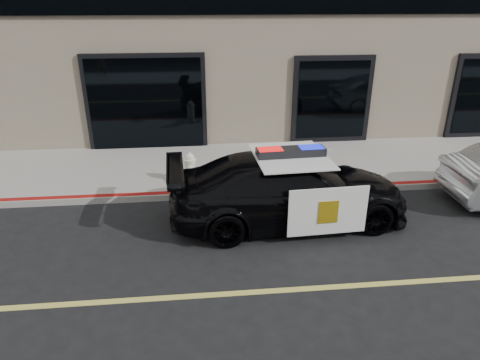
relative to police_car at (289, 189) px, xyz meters
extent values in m
plane|color=black|center=(-2.25, -2.30, -0.72)|extent=(120.00, 120.00, 0.00)
cube|color=gray|center=(-2.25, 2.95, -0.64)|extent=(60.00, 3.50, 0.15)
imported|color=black|center=(0.00, 0.00, -0.01)|extent=(2.50, 5.08, 1.41)
cube|color=white|center=(0.52, -0.99, -0.03)|extent=(1.51, 0.12, 0.94)
cube|color=white|center=(0.41, 1.04, -0.03)|extent=(1.51, 0.12, 0.94)
cube|color=white|center=(0.00, 0.00, 0.71)|extent=(1.50, 1.77, 0.02)
cube|color=gold|center=(0.52, -1.02, -0.03)|extent=(0.38, 0.03, 0.45)
cube|color=black|center=(0.00, 0.00, 0.79)|extent=(1.37, 0.42, 0.16)
cube|color=red|center=(-0.41, -0.02, 0.80)|extent=(0.49, 0.33, 0.15)
cube|color=#0C19CC|center=(0.41, 0.02, 0.80)|extent=(0.49, 0.33, 0.15)
cylinder|color=white|center=(-2.03, 1.84, -0.53)|extent=(0.35, 0.35, 0.08)
cylinder|color=white|center=(-2.03, 1.84, -0.25)|extent=(0.25, 0.25, 0.48)
cylinder|color=white|center=(-2.03, 1.84, 0.01)|extent=(0.30, 0.30, 0.06)
sphere|color=white|center=(-2.03, 1.84, 0.07)|extent=(0.22, 0.22, 0.22)
cylinder|color=white|center=(-2.03, 1.84, 0.17)|extent=(0.07, 0.07, 0.07)
cylinder|color=white|center=(-2.03, 2.00, -0.18)|extent=(0.13, 0.12, 0.13)
cylinder|color=white|center=(-2.03, 1.67, -0.18)|extent=(0.13, 0.12, 0.13)
cylinder|color=white|center=(-2.03, 1.64, -0.25)|extent=(0.16, 0.14, 0.16)
camera|label=1|loc=(-1.80, -7.77, 3.62)|focal=32.00mm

